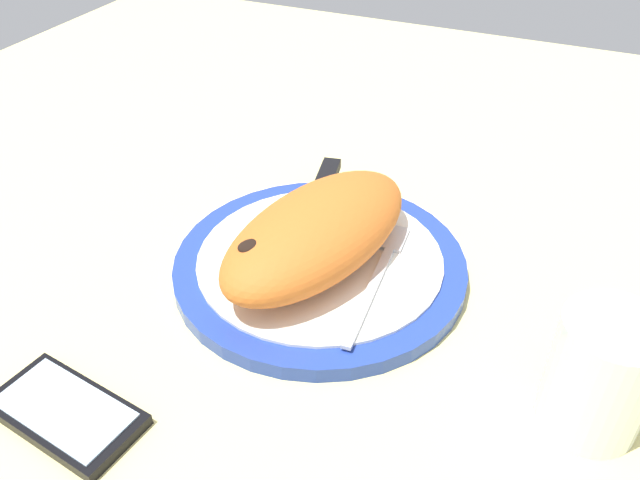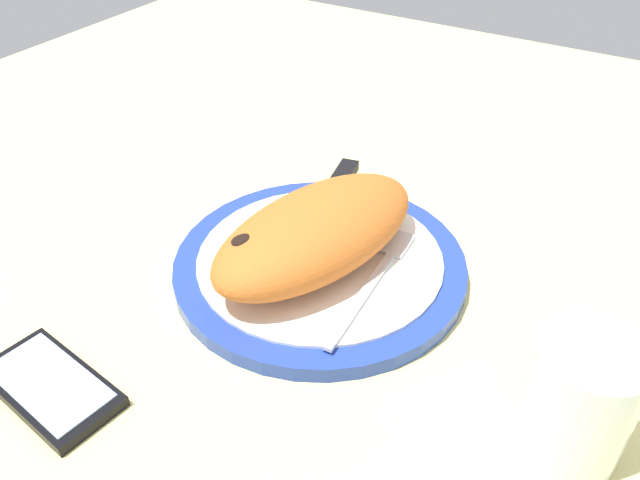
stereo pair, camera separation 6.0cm
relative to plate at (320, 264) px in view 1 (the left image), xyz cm
name	(u,v)px [view 1 (the left image)]	position (x,y,z in cm)	size (l,w,h in cm)	color
ground_plane	(320,283)	(0.00, 0.00, -2.38)	(150.00, 150.00, 3.00)	#E5D684
plate	(320,264)	(0.00, 0.00, 0.00)	(28.33, 28.33, 1.85)	#233D99
calzone	(315,232)	(-0.59, 0.23, 4.24)	(25.31, 16.59, 6.53)	#C16023
fork	(380,270)	(0.21, -6.09, 1.16)	(17.87, 2.78, 0.40)	silver
knife	(318,199)	(8.54, 3.94, 1.45)	(22.75, 6.38, 1.20)	silver
smartphone	(66,413)	(-23.79, 10.63, -0.32)	(7.73, 12.72, 1.16)	black
water_glass	(598,381)	(-7.95, -25.52, 3.39)	(7.45, 7.45, 9.86)	silver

